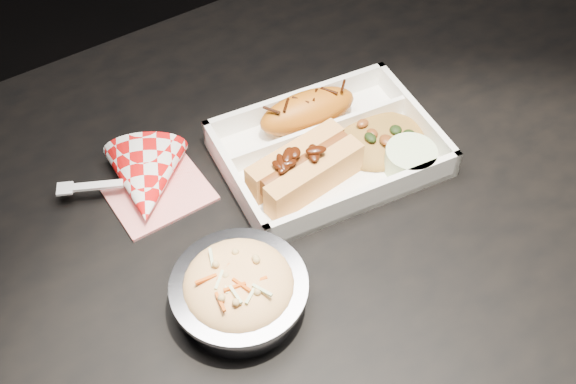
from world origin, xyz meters
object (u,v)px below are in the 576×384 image
(dining_table, at_px, (304,253))
(napkin_fork, at_px, (146,183))
(food_tray, at_px, (328,152))
(foil_coleslaw_cup, at_px, (239,289))
(fried_pastry, at_px, (307,111))
(hotdog, at_px, (305,167))

(dining_table, bearing_deg, napkin_fork, 140.03)
(food_tray, distance_m, foil_coleslaw_cup, 0.23)
(napkin_fork, bearing_deg, food_tray, 7.38)
(dining_table, relative_size, fried_pastry, 9.53)
(hotdog, distance_m, foil_coleslaw_cup, 0.17)
(dining_table, distance_m, food_tray, 0.13)
(fried_pastry, bearing_deg, foil_coleslaw_cup, -138.99)
(napkin_fork, bearing_deg, foil_coleslaw_cup, -59.98)
(hotdog, bearing_deg, food_tray, 17.52)
(fried_pastry, relative_size, foil_coleslaw_cup, 0.91)
(hotdog, relative_size, foil_coleslaw_cup, 0.97)
(food_tray, height_order, napkin_fork, napkin_fork)
(fried_pastry, xyz_separation_m, foil_coleslaw_cup, (-0.20, -0.17, -0.00))
(napkin_fork, bearing_deg, fried_pastry, 22.10)
(food_tray, xyz_separation_m, napkin_fork, (-0.21, 0.07, 0.01))
(dining_table, distance_m, fried_pastry, 0.18)
(hotdog, bearing_deg, dining_table, -127.41)
(dining_table, relative_size, foil_coleslaw_cup, 8.69)
(dining_table, relative_size, food_tray, 4.44)
(dining_table, bearing_deg, food_tray, 36.94)
(foil_coleslaw_cup, height_order, napkin_fork, napkin_fork)
(hotdog, xyz_separation_m, foil_coleslaw_cup, (-0.14, -0.10, -0.00))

